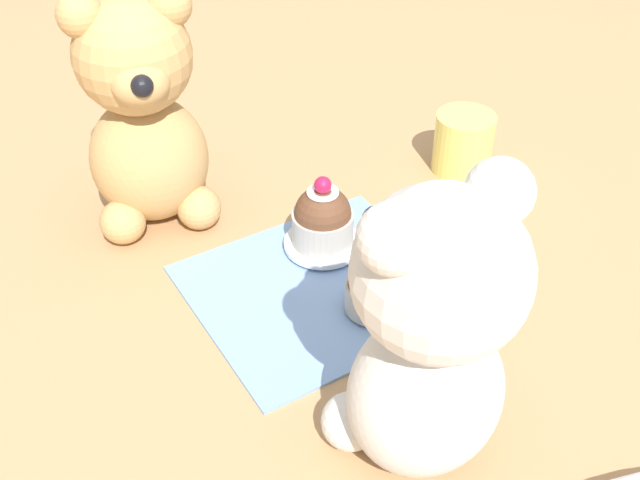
# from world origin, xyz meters

# --- Properties ---
(ground_plane) EXTENTS (4.00, 4.00, 0.00)m
(ground_plane) POSITION_xyz_m (0.00, 0.00, 0.00)
(ground_plane) COLOR tan
(knitted_placemat) EXTENTS (0.22, 0.20, 0.01)m
(knitted_placemat) POSITION_xyz_m (0.00, 0.00, 0.00)
(knitted_placemat) COLOR #7A9ED1
(knitted_placemat) RESTS_ON ground_plane
(teddy_bear_cream) EXTENTS (0.12, 0.13, 0.23)m
(teddy_bear_cream) POSITION_xyz_m (0.03, 0.18, 0.12)
(teddy_bear_cream) COLOR silver
(teddy_bear_cream) RESTS_ON ground_plane
(teddy_bear_tan) EXTENTS (0.13, 0.13, 0.23)m
(teddy_bear_tan) POSITION_xyz_m (0.08, -0.18, 0.11)
(teddy_bear_tan) COLOR tan
(teddy_bear_tan) RESTS_ON ground_plane
(cupcake_near_cream_bear) EXTENTS (0.05, 0.05, 0.07)m
(cupcake_near_cream_bear) POSITION_xyz_m (-0.02, 0.05, 0.03)
(cupcake_near_cream_bear) COLOR #B2ADA3
(cupcake_near_cream_bear) RESTS_ON knitted_placemat
(saucer_plate) EXTENTS (0.07, 0.07, 0.01)m
(saucer_plate) POSITION_xyz_m (-0.03, -0.05, 0.01)
(saucer_plate) COLOR silver
(saucer_plate) RESTS_ON knitted_placemat
(cupcake_near_tan_bear) EXTENTS (0.06, 0.06, 0.07)m
(cupcake_near_tan_bear) POSITION_xyz_m (-0.03, -0.05, 0.04)
(cupcake_near_tan_bear) COLOR #B2ADA3
(cupcake_near_tan_bear) RESTS_ON saucer_plate
(juice_glass) EXTENTS (0.06, 0.06, 0.07)m
(juice_glass) POSITION_xyz_m (-0.23, -0.09, 0.03)
(juice_glass) COLOR #EADB66
(juice_glass) RESTS_ON ground_plane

